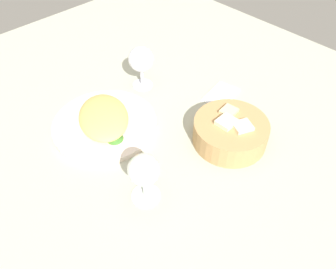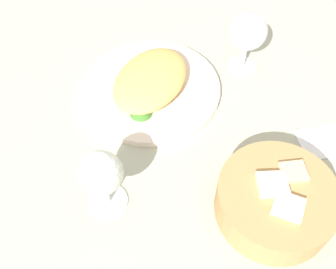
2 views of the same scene
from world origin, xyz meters
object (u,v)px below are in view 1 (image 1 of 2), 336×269
bread_basket (230,132)px  wine_glass_near (144,172)px  plate (105,124)px  folded_napkin (221,94)px  wine_glass_far (141,61)px

bread_basket → wine_glass_near: bearing=-94.2°
plate → bread_basket: size_ratio=1.48×
wine_glass_near → folded_napkin: (-11.27, 39.14, -8.01)cm
plate → wine_glass_far: size_ratio=2.13×
wine_glass_far → wine_glass_near: bearing=-39.9°
plate → wine_glass_near: bearing=-15.9°
wine_glass_near → folded_napkin: size_ratio=1.14×
bread_basket → wine_glass_far: (-32.83, -0.61, 5.43)cm
folded_napkin → wine_glass_near: bearing=-174.1°
plate → folded_napkin: 34.77cm
folded_napkin → plate: bearing=147.9°
bread_basket → plate: bearing=-143.3°
bread_basket → wine_glass_near: 27.04cm
wine_glass_far → folded_napkin: bearing=34.1°
bread_basket → folded_napkin: size_ratio=1.69×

